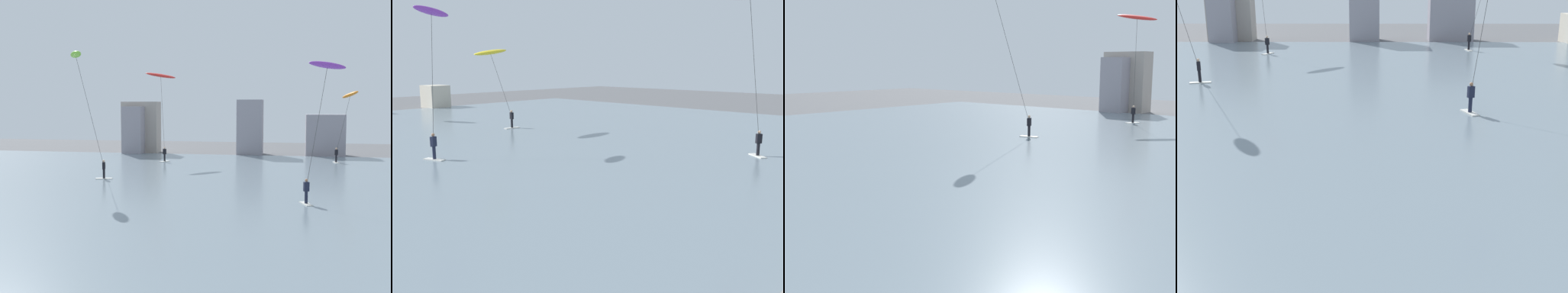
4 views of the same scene
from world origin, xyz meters
The scene contains 2 objects.
water_bay centered at (0.00, 30.67, 0.05)m, with size 84.00×52.00×0.10m, color slate.
far_shore_buildings centered at (-4.77, 58.43, 3.06)m, with size 41.47×5.17×7.12m.
Camera 4 is at (-1.34, -1.37, 7.09)m, focal length 48.91 mm.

